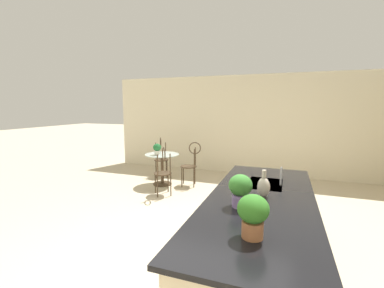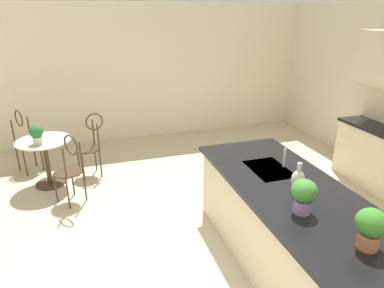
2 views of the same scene
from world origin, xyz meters
The scene contains 12 objects.
ground_plane centered at (0.00, 0.00, 0.00)m, with size 40.00×40.00×0.00m, color beige.
wall_left_window centered at (-4.26, 0.00, 1.35)m, with size 0.12×7.80×2.70m, color beige.
kitchen_island centered at (0.30, 0.85, 0.46)m, with size 2.80×1.06×0.92m.
bistro_table centered at (-2.47, -1.67, 0.45)m, with size 0.80×0.80×0.74m.
chair_near_window centered at (-3.13, -2.03, 0.57)m, with size 0.52×0.52×1.04m.
chair_by_island centered at (-1.79, -1.30, 0.57)m, with size 0.53×0.53×1.04m.
chair_toward_desk centered at (-2.63, -0.99, 0.57)m, with size 0.46×0.52×1.04m.
sink_faucet centered at (-0.25, 1.03, 1.03)m, with size 0.02×0.02×0.22m, color #B2B5BA.
potted_plant_on_table centered at (-2.34, -1.73, 0.89)m, with size 0.19×0.19×0.26m.
potted_plant_counter_far centered at (1.15, 0.87, 1.10)m, with size 0.23×0.23×0.32m.
potted_plant_counter_near centered at (0.60, 0.69, 1.10)m, with size 0.22×0.22×0.31m.
vase_on_counter centered at (0.25, 0.87, 1.03)m, with size 0.13×0.13×0.29m.
Camera 1 is at (2.95, 1.06, 1.86)m, focal length 24.26 mm.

